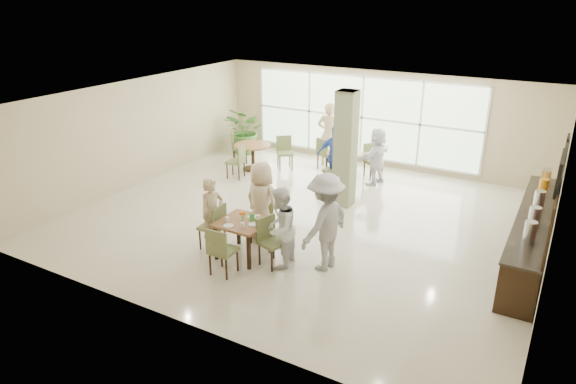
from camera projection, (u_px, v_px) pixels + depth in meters
The scene contains 23 objects.
ground at pixel (306, 218), 11.86m from camera, with size 10.00×10.00×0.00m, color beige.
room_shell at pixel (307, 147), 11.23m from camera, with size 10.00×10.00×10.00m.
window_bank at pixel (362, 117), 15.18m from camera, with size 7.00×0.04×7.00m.
column at pixel (345, 149), 12.13m from camera, with size 0.45×0.45×2.80m, color #67704E.
main_table at pixel (243, 226), 9.95m from camera, with size 0.91×0.91×0.75m.
round_table_left at pixel (253, 151), 14.91m from camera, with size 1.05×1.05×0.75m.
round_table_right at pixel (345, 159), 14.16m from camera, with size 1.05×1.05×0.75m.
chairs_main_table at pixel (242, 234), 10.01m from camera, with size 1.96×2.01×0.95m.
chairs_table_left at pixel (253, 154), 14.93m from camera, with size 2.13×1.95×0.95m.
chairs_table_right at pixel (345, 161), 14.27m from camera, with size 2.05×1.81×0.95m.
tabletop_clutter at pixel (244, 219), 9.85m from camera, with size 0.65×0.78×0.21m.
buffet_counter at pixel (534, 232), 9.90m from camera, with size 0.64×4.70×1.95m.
wall_tv at pixel (560, 173), 8.31m from camera, with size 0.06×1.00×0.58m.
framed_art_a at pixel (563, 164), 9.71m from camera, with size 0.05×0.55×0.70m.
framed_art_b at pixel (565, 153), 10.36m from camera, with size 0.05×0.55×0.70m.
potted_plant at pixel (246, 131), 16.35m from camera, with size 1.33×1.33×1.48m, color #3B6D2B.
teen_left at pixel (212, 214), 10.24m from camera, with size 0.54×0.36×1.49m, color tan.
teen_far at pixel (262, 201), 10.59m from camera, with size 0.83×0.45×1.70m, color tan.
teen_right at pixel (280, 228), 9.53m from camera, with size 0.77×0.60×1.58m, color white.
teen_standing at pixel (325, 222), 9.43m from camera, with size 1.21×0.70×1.88m, color #979799.
adult_a at pixel (335, 157), 13.44m from camera, with size 0.99×0.56×1.69m, color #4063C2.
adult_b at pixel (377, 156), 13.72m from camera, with size 1.43×0.62×1.55m, color white.
adult_standing at pixel (329, 134), 15.18m from camera, with size 0.69×0.45×1.89m, color tan.
Camera 1 is at (4.98, -9.61, 4.91)m, focal length 32.00 mm.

